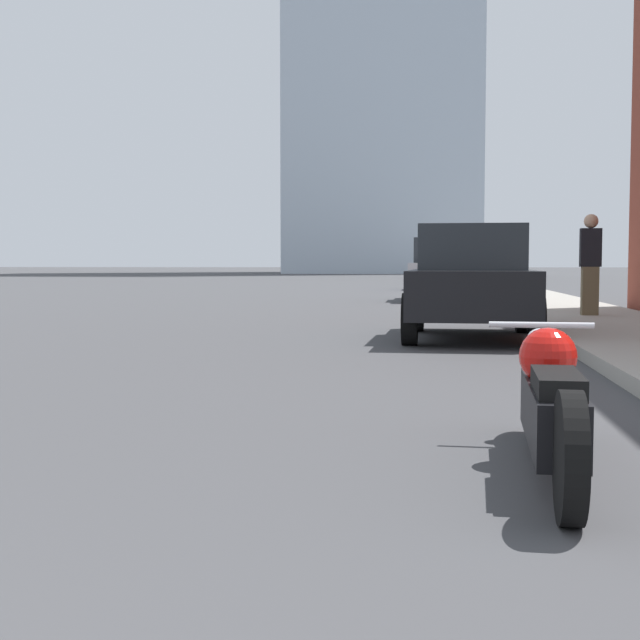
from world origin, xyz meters
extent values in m
cube|color=#9E998E|center=(5.42, 40.00, 0.07)|extent=(2.41, 240.00, 0.15)
cylinder|color=black|center=(3.21, 5.72, 0.28)|extent=(0.13, 0.57, 0.56)
cylinder|color=black|center=(3.11, 3.88, 0.28)|extent=(0.13, 0.57, 0.56)
cube|color=black|center=(3.16, 4.80, 0.31)|extent=(0.32, 1.42, 0.31)
sphere|color=red|center=(3.18, 5.08, 0.58)|extent=(0.31, 0.31, 0.31)
cube|color=black|center=(3.15, 4.50, 0.51)|extent=(0.25, 0.65, 0.10)
sphere|color=silver|center=(3.21, 5.75, 0.60)|extent=(0.16, 0.16, 0.16)
cylinder|color=silver|center=(3.21, 5.62, 0.71)|extent=(0.62, 0.07, 0.04)
cube|color=black|center=(3.15, 13.03, 0.66)|extent=(1.83, 3.89, 0.64)
cube|color=#23282D|center=(3.15, 13.03, 1.30)|extent=(1.51, 1.89, 0.63)
cylinder|color=black|center=(2.38, 14.25, 0.34)|extent=(0.22, 0.69, 0.69)
cylinder|color=black|center=(4.00, 14.20, 0.34)|extent=(0.22, 0.69, 0.69)
cylinder|color=black|center=(2.30, 11.87, 0.34)|extent=(0.22, 0.69, 0.69)
cylinder|color=black|center=(3.93, 11.82, 0.34)|extent=(0.22, 0.69, 0.69)
cube|color=#BCBCC1|center=(2.94, 25.73, 0.69)|extent=(1.84, 3.92, 0.76)
cube|color=#23282D|center=(2.94, 25.73, 1.43)|extent=(1.56, 1.88, 0.70)
cylinder|color=black|center=(2.08, 26.94, 0.31)|extent=(0.20, 0.62, 0.62)
cylinder|color=black|center=(3.81, 26.93, 0.31)|extent=(0.20, 0.62, 0.62)
cylinder|color=black|center=(2.07, 24.52, 0.31)|extent=(0.20, 0.62, 0.62)
cylinder|color=black|center=(3.80, 24.51, 0.31)|extent=(0.20, 0.62, 0.62)
cube|color=#1E3899|center=(3.01, 36.01, 0.69)|extent=(1.83, 3.87, 0.77)
cube|color=#23282D|center=(3.01, 36.01, 1.37)|extent=(1.54, 1.86, 0.60)
cylinder|color=black|center=(2.15, 37.19, 0.31)|extent=(0.21, 0.62, 0.62)
cylinder|color=black|center=(3.85, 37.21, 0.31)|extent=(0.21, 0.62, 0.62)
cylinder|color=black|center=(2.17, 34.80, 0.31)|extent=(0.21, 0.62, 0.62)
cylinder|color=black|center=(3.87, 34.82, 0.31)|extent=(0.21, 0.62, 0.62)
cube|color=silver|center=(3.12, 48.45, 0.66)|extent=(1.87, 4.10, 0.68)
cube|color=#23282D|center=(3.12, 48.45, 1.35)|extent=(1.58, 1.98, 0.70)
cylinder|color=black|center=(2.24, 49.71, 0.32)|extent=(0.21, 0.65, 0.65)
cylinder|color=black|center=(3.98, 49.72, 0.32)|extent=(0.21, 0.65, 0.65)
cylinder|color=black|center=(2.26, 47.17, 0.32)|extent=(0.21, 0.65, 0.65)
cylinder|color=black|center=(4.00, 47.19, 0.32)|extent=(0.21, 0.65, 0.65)
cube|color=#1E6B33|center=(3.04, 61.09, 0.62)|extent=(1.86, 3.90, 0.62)
cube|color=#23282D|center=(3.04, 61.09, 1.30)|extent=(1.56, 1.88, 0.74)
cylinder|color=black|center=(2.19, 62.30, 0.31)|extent=(0.21, 0.62, 0.61)
cylinder|color=black|center=(3.91, 62.28, 0.31)|extent=(0.21, 0.62, 0.61)
cylinder|color=black|center=(2.16, 59.90, 0.31)|extent=(0.21, 0.62, 0.61)
cylinder|color=black|center=(3.88, 59.88, 0.31)|extent=(0.21, 0.62, 0.61)
cube|color=brown|center=(5.41, 16.44, 0.58)|extent=(0.29, 0.20, 0.86)
cube|color=black|center=(5.41, 16.44, 1.35)|extent=(0.36, 0.20, 0.68)
sphere|color=tan|center=(5.41, 16.44, 1.82)|extent=(0.25, 0.25, 0.25)
camera|label=1|loc=(2.52, 0.15, 1.09)|focal=50.00mm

